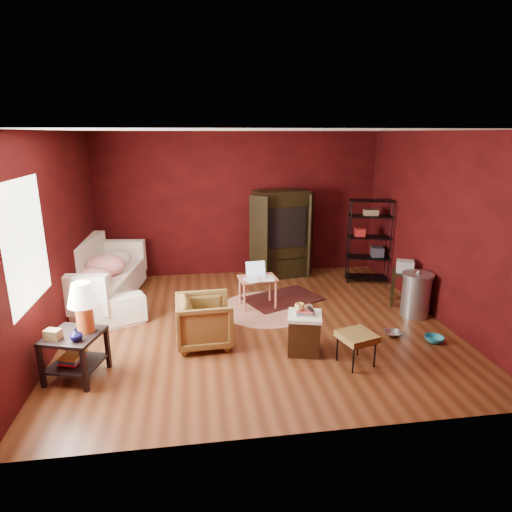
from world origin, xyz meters
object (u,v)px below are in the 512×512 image
(hamper, at_px, (304,332))
(tv_armoire, at_px, (281,233))
(side_table, at_px, (79,322))
(laptop_desk, at_px, (257,280))
(sofa, at_px, (100,279))
(armchair, at_px, (204,319))
(wire_shelving, at_px, (369,237))

(hamper, xyz_separation_m, tv_armoire, (0.30, 3.08, 0.62))
(side_table, height_order, laptop_desk, side_table)
(sofa, bearing_deg, armchair, -156.79)
(armchair, xyz_separation_m, tv_armoire, (1.58, 2.68, 0.52))
(sofa, relative_size, wire_shelving, 1.44)
(armchair, distance_m, tv_armoire, 3.16)
(armchair, relative_size, tv_armoire, 0.43)
(hamper, height_order, wire_shelving, wire_shelving)
(hamper, xyz_separation_m, laptop_desk, (-0.38, 1.57, 0.18))
(side_table, bearing_deg, laptop_desk, 37.03)
(wire_shelving, bearing_deg, armchair, -133.11)
(armchair, bearing_deg, laptop_desk, -39.67)
(hamper, distance_m, wire_shelving, 3.22)
(side_table, distance_m, hamper, 2.75)
(hamper, bearing_deg, tv_armoire, 84.40)
(tv_armoire, bearing_deg, side_table, -144.40)
(sofa, distance_m, side_table, 2.28)
(hamper, bearing_deg, armchair, 162.68)
(tv_armoire, height_order, wire_shelving, tv_armoire)
(armchair, distance_m, laptop_desk, 1.48)
(sofa, relative_size, side_table, 1.99)
(sofa, distance_m, wire_shelving, 4.88)
(side_table, xyz_separation_m, tv_armoire, (3.01, 3.26, 0.20))
(armchair, xyz_separation_m, hamper, (1.28, -0.40, -0.10))
(tv_armoire, bearing_deg, sofa, -174.42)
(laptop_desk, xyz_separation_m, tv_armoire, (0.68, 1.51, 0.43))
(tv_armoire, distance_m, wire_shelving, 1.68)
(hamper, relative_size, laptop_desk, 0.81)
(tv_armoire, bearing_deg, wire_shelving, -30.63)
(hamper, xyz_separation_m, wire_shelving, (1.89, 2.53, 0.60))
(sofa, height_order, hamper, sofa)
(sofa, xyz_separation_m, armchair, (1.67, -1.67, -0.08))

